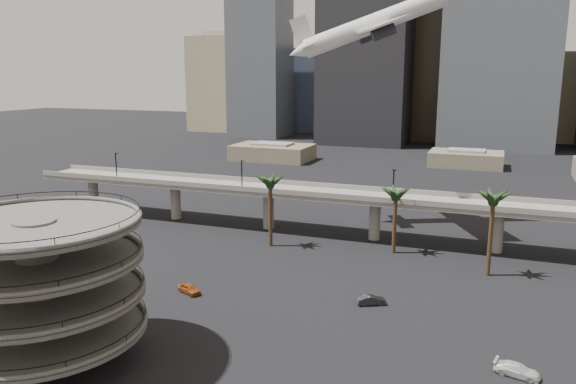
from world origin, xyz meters
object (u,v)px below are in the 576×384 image
at_px(car_b, 371,300).
at_px(overpass, 320,197).
at_px(airborne_jet, 374,24).
at_px(parking_ramp, 39,278).
at_px(car_a, 189,289).
at_px(car_c, 517,370).

bearing_deg(car_b, overpass, 1.16).
relative_size(overpass, airborne_jet, 3.83).
bearing_deg(parking_ramp, car_b, 42.94).
bearing_deg(car_a, parking_ramp, -168.06).
relative_size(parking_ramp, car_b, 5.52).
xyz_separation_m(overpass, airborne_jet, (6.82, 13.41, 33.60)).
bearing_deg(overpass, airborne_jet, 63.04).
bearing_deg(parking_ramp, car_a, 78.59).
bearing_deg(overpass, parking_ramp, -102.43).
distance_m(overpass, car_b, 35.96).
xyz_separation_m(overpass, car_a, (-8.39, -36.17, -6.65)).
xyz_separation_m(airborne_jet, car_c, (28.95, -57.10, -40.25)).
bearing_deg(parking_ramp, airborne_jet, 74.69).
distance_m(car_b, car_c, 22.53).
distance_m(airborne_jet, car_b, 60.73).
relative_size(parking_ramp, airborne_jet, 0.65).
bearing_deg(airborne_jet, car_c, -89.37).
distance_m(car_a, car_b, 26.20).
bearing_deg(car_b, airborne_jet, -14.80).
height_order(car_b, car_c, car_c).
distance_m(overpass, car_c, 56.85).
height_order(car_a, car_b, car_a).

